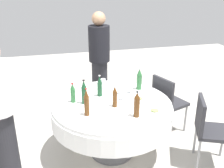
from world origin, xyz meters
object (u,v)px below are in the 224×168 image
(wine_glass_north, at_px, (130,86))
(wine_glass_near, at_px, (123,91))
(dining_table, at_px, (112,113))
(wine_glass_outer, at_px, (120,87))
(bottle_brown_outer, at_px, (115,97))
(chair_outer, at_px, (167,100))
(bottle_green_far, at_px, (139,79))
(plate_mid, at_px, (155,111))
(bottle_green_near, at_px, (73,93))
(bottle_brown_front, at_px, (137,105))
(bottle_brown_east, at_px, (87,103))
(wine_glass_front, at_px, (103,82))
(plate_inner, at_px, (138,99))
(chair_front, at_px, (208,126))
(bottle_dark_green_north, at_px, (84,93))
(person_right, at_px, (99,61))
(bottle_dark_green_right, at_px, (100,86))

(wine_glass_north, height_order, wine_glass_near, wine_glass_near)
(dining_table, distance_m, wine_glass_outer, 0.37)
(bottle_brown_outer, height_order, chair_outer, bottle_brown_outer)
(bottle_green_far, bearing_deg, plate_mid, 86.36)
(bottle_brown_outer, xyz_separation_m, wine_glass_outer, (-0.15, -0.34, -0.04))
(bottle_green_far, height_order, wine_glass_near, bottle_green_far)
(bottle_green_near, xyz_separation_m, wine_glass_outer, (-0.62, -0.10, -0.02))
(bottle_green_far, distance_m, bottle_brown_front, 0.77)
(bottle_brown_east, distance_m, wine_glass_front, 0.74)
(dining_table, height_order, bottle_brown_outer, bottle_brown_outer)
(bottle_brown_front, height_order, plate_inner, bottle_brown_front)
(plate_inner, xyz_separation_m, chair_front, (-0.73, 0.45, -0.23))
(bottle_brown_east, relative_size, plate_mid, 1.54)
(chair_outer, bearing_deg, bottle_brown_outer, -83.76)
(bottle_green_far, distance_m, bottle_dark_green_north, 0.83)
(bottle_dark_green_north, height_order, bottle_brown_outer, bottle_dark_green_north)
(wine_glass_front, bearing_deg, chair_outer, 173.94)
(wine_glass_north, bearing_deg, bottle_green_near, 7.01)
(bottle_green_near, bearing_deg, chair_front, 158.77)
(wine_glass_near, bearing_deg, plate_inner, 162.21)
(bottle_brown_east, distance_m, bottle_brown_outer, 0.38)
(bottle_brown_east, bearing_deg, person_right, -106.48)
(plate_mid, bearing_deg, wine_glass_north, -79.00)
(plate_inner, distance_m, chair_outer, 0.70)
(bottle_brown_outer, bearing_deg, bottle_green_far, -136.43)
(wine_glass_north, xyz_separation_m, person_right, (0.21, -1.01, 0.05))
(bottle_dark_green_right, relative_size, plate_inner, 1.32)
(dining_table, relative_size, wine_glass_front, 9.89)
(wine_glass_front, xyz_separation_m, wine_glass_outer, (-0.18, 0.19, -0.02))
(person_right, bearing_deg, wine_glass_near, -82.87)
(dining_table, xyz_separation_m, bottle_brown_front, (-0.18, 0.40, 0.29))
(bottle_dark_green_right, bearing_deg, plate_inner, 151.11)
(chair_front, bearing_deg, wine_glass_near, -95.55)
(wine_glass_front, bearing_deg, chair_front, 140.72)
(wine_glass_north, relative_size, plate_inner, 0.62)
(wine_glass_near, bearing_deg, wine_glass_front, -65.67)
(person_right, bearing_deg, plate_inner, -74.64)
(bottle_green_far, height_order, person_right, person_right)
(bottle_brown_east, bearing_deg, chair_outer, -155.51)
(bottle_brown_front, relative_size, plate_inner, 1.41)
(bottle_brown_front, height_order, bottle_brown_outer, bottle_brown_front)
(person_right, distance_m, chair_front, 1.99)
(bottle_dark_green_right, xyz_separation_m, person_right, (-0.20, -1.01, 0.01))
(bottle_green_far, height_order, bottle_brown_outer, bottle_green_far)
(person_right, height_order, chair_front, person_right)
(bottle_green_far, bearing_deg, bottle_dark_green_right, 8.70)
(bottle_green_far, distance_m, bottle_green_near, 0.94)
(bottle_dark_green_right, bearing_deg, bottle_brown_east, 63.04)
(bottle_dark_green_right, height_order, person_right, person_right)
(bottle_brown_outer, bearing_deg, bottle_green_near, -27.45)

